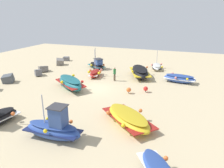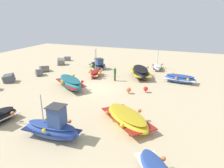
% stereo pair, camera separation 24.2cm
% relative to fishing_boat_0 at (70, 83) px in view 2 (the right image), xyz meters
% --- Properties ---
extents(ground_plane, '(56.85, 56.85, 0.00)m').
position_rel_fishing_boat_0_xyz_m(ground_plane, '(0.80, -2.60, -0.68)').
color(ground_plane, '#C6B289').
extents(fishing_boat_0, '(4.14, 4.95, 1.32)m').
position_rel_fishing_boat_0_xyz_m(fishing_boat_0, '(0.00, 0.00, 0.00)').
color(fishing_boat_0, '#1E6670').
rests_on(fishing_boat_0, ground_plane).
extents(fishing_boat_1, '(3.60, 2.02, 2.86)m').
position_rel_fishing_boat_0_xyz_m(fishing_boat_1, '(12.12, -7.80, -0.28)').
color(fishing_boat_1, white).
rests_on(fishing_boat_1, ground_plane).
extents(fishing_boat_2, '(3.34, 3.66, 3.17)m').
position_rel_fishing_boat_0_xyz_m(fishing_boat_2, '(9.43, 0.98, -0.13)').
color(fishing_boat_2, black).
rests_on(fishing_boat_2, ground_plane).
extents(fishing_boat_3, '(5.55, 3.93, 1.25)m').
position_rel_fishing_boat_0_xyz_m(fishing_boat_3, '(7.31, -6.33, -0.01)').
color(fishing_boat_3, black).
rests_on(fishing_boat_3, ground_plane).
extents(fishing_boat_4, '(1.92, 4.18, 3.18)m').
position_rel_fishing_boat_0_xyz_m(fishing_boat_4, '(-9.12, -4.22, 0.09)').
color(fishing_boat_4, '#2D4C9E').
rests_on(fishing_boat_4, ground_plane).
extents(fishing_boat_5, '(3.33, 2.04, 3.67)m').
position_rel_fishing_boat_0_xyz_m(fishing_boat_5, '(5.31, -0.62, -0.21)').
color(fishing_boat_5, maroon).
rests_on(fishing_boat_5, ground_plane).
extents(fishing_boat_6, '(2.03, 3.93, 1.00)m').
position_rel_fishing_boat_0_xyz_m(fishing_boat_6, '(6.65, -11.48, -0.16)').
color(fishing_boat_6, '#2D4C9E').
rests_on(fishing_boat_6, ground_plane).
extents(fishing_boat_8, '(4.83, 5.13, 1.07)m').
position_rel_fishing_boat_0_xyz_m(fishing_boat_8, '(-5.46, -8.44, -0.17)').
color(fishing_boat_8, gold).
rests_on(fishing_boat_8, ground_plane).
extents(person_walking, '(0.32, 0.32, 1.77)m').
position_rel_fishing_boat_0_xyz_m(person_walking, '(4.43, -3.75, 0.35)').
color(person_walking, brown).
rests_on(person_walking, ground_plane).
extents(breakwater_rocks, '(23.48, 3.16, 1.39)m').
position_rel_fishing_boat_0_xyz_m(breakwater_rocks, '(1.22, 7.80, -0.23)').
color(breakwater_rocks, slate).
rests_on(breakwater_rocks, ground_plane).
extents(mooring_buoy_0, '(0.51, 0.51, 0.67)m').
position_rel_fishing_boat_0_xyz_m(mooring_buoy_0, '(0.83, -6.66, -0.26)').
color(mooring_buoy_0, '#3F3F42').
rests_on(mooring_buoy_0, ground_plane).
extents(mooring_buoy_1, '(0.51, 0.51, 0.67)m').
position_rel_fishing_boat_0_xyz_m(mooring_buoy_1, '(1.82, -8.28, -0.26)').
color(mooring_buoy_1, '#3F3F42').
rests_on(mooring_buoy_1, ground_plane).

